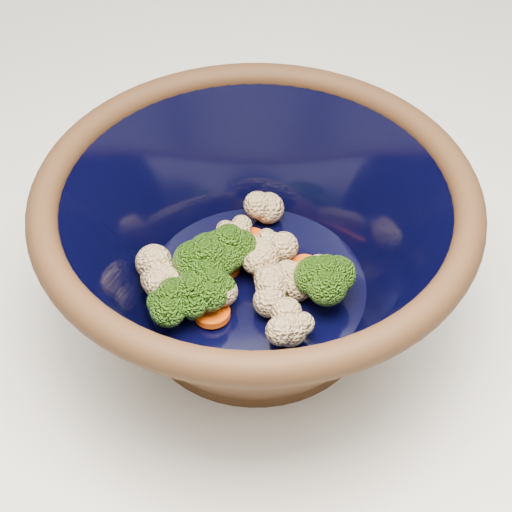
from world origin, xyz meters
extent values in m
cube|color=silver|center=(0.00, 0.00, 0.45)|extent=(1.20, 1.20, 0.90)
cylinder|color=black|center=(-0.08, -0.05, 0.91)|extent=(0.20, 0.20, 0.01)
torus|color=black|center=(-0.08, -0.05, 1.04)|extent=(0.34, 0.34, 0.02)
cylinder|color=black|center=(-0.08, -0.05, 0.93)|extent=(0.19, 0.19, 0.00)
cylinder|color=#608442|center=(-0.13, -0.08, 0.94)|extent=(0.01, 0.01, 0.02)
ellipsoid|color=#356513|center=(-0.13, -0.08, 0.96)|extent=(0.04, 0.04, 0.03)
cylinder|color=#608442|center=(-0.12, -0.07, 0.94)|extent=(0.01, 0.01, 0.02)
ellipsoid|color=#356513|center=(-0.12, -0.07, 0.96)|extent=(0.04, 0.04, 0.03)
cylinder|color=#608442|center=(-0.12, -0.05, 0.94)|extent=(0.01, 0.01, 0.02)
ellipsoid|color=#356513|center=(-0.12, -0.05, 0.97)|extent=(0.05, 0.05, 0.04)
cylinder|color=#608442|center=(-0.03, -0.07, 0.94)|extent=(0.01, 0.01, 0.02)
ellipsoid|color=#356513|center=(-0.03, -0.07, 0.97)|extent=(0.04, 0.04, 0.04)
cylinder|color=#608442|center=(-0.10, -0.03, 0.94)|extent=(0.01, 0.01, 0.02)
ellipsoid|color=#356513|center=(-0.10, -0.03, 0.97)|extent=(0.04, 0.04, 0.04)
cylinder|color=#608442|center=(-0.15, -0.08, 0.94)|extent=(0.01, 0.01, 0.02)
ellipsoid|color=#356513|center=(-0.15, -0.08, 0.96)|extent=(0.04, 0.04, 0.03)
sphere|color=beige|center=(-0.16, -0.05, 0.95)|extent=(0.03, 0.03, 0.03)
sphere|color=beige|center=(-0.07, -0.08, 0.95)|extent=(0.03, 0.03, 0.03)
sphere|color=beige|center=(-0.06, 0.03, 0.95)|extent=(0.03, 0.03, 0.03)
sphere|color=beige|center=(-0.02, -0.06, 0.95)|extent=(0.03, 0.03, 0.03)
sphere|color=beige|center=(-0.11, -0.06, 0.95)|extent=(0.03, 0.03, 0.03)
sphere|color=beige|center=(-0.06, -0.11, 0.95)|extent=(0.03, 0.03, 0.03)
sphere|color=beige|center=(-0.09, 0.00, 0.95)|extent=(0.03, 0.03, 0.03)
sphere|color=beige|center=(-0.07, -0.03, 0.95)|extent=(0.03, 0.03, 0.03)
sphere|color=beige|center=(-0.08, -0.03, 0.95)|extent=(0.03, 0.03, 0.03)
sphere|color=beige|center=(-0.05, -0.07, 0.95)|extent=(0.03, 0.03, 0.03)
sphere|color=beige|center=(-0.06, -0.06, 0.95)|extent=(0.03, 0.03, 0.03)
sphere|color=beige|center=(-0.06, -0.02, 0.95)|extent=(0.03, 0.03, 0.03)
cylinder|color=#D64309|center=(-0.07, -0.04, 0.94)|extent=(0.02, 0.02, 0.01)
cylinder|color=#D64309|center=(-0.12, -0.08, 0.94)|extent=(0.03, 0.03, 0.01)
cylinder|color=#D64309|center=(-0.04, -0.04, 0.94)|extent=(0.03, 0.03, 0.01)
cylinder|color=#D64309|center=(-0.11, -0.03, 0.94)|extent=(0.03, 0.03, 0.01)
cylinder|color=#D64309|center=(-0.08, 0.00, 0.94)|extent=(0.03, 0.03, 0.01)
camera|label=1|loc=(-0.11, -0.44, 1.39)|focal=50.00mm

